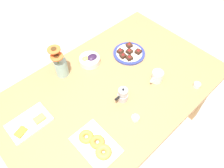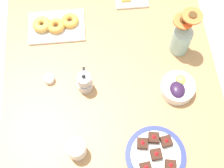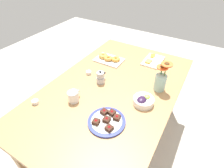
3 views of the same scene
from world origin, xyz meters
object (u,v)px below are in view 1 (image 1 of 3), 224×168
at_px(grape_bowl, 90,60).
at_px(dining_table, 112,94).
at_px(flower_vase, 61,66).
at_px(moka_pot, 123,95).
at_px(coffee_mug, 157,76).
at_px(dessert_plate, 129,53).
at_px(cheese_platter, 29,123).
at_px(croissant_platter, 96,145).
at_px(jam_cup_berry, 135,118).
at_px(jam_cup_honey, 197,85).

bearing_deg(grape_bowl, dining_table, 81.98).
bearing_deg(flower_vase, moka_pot, 109.79).
bearing_deg(dining_table, moka_pot, 82.98).
height_order(coffee_mug, dessert_plate, coffee_mug).
height_order(cheese_platter, flower_vase, flower_vase).
distance_m(croissant_platter, moka_pot, 0.37).
distance_m(coffee_mug, grape_bowl, 0.52).
height_order(dining_table, croissant_platter, croissant_platter).
bearing_deg(dessert_plate, moka_pot, 38.50).
bearing_deg(jam_cup_berry, moka_pot, -106.88).
distance_m(dessert_plate, moka_pot, 0.44).
height_order(croissant_platter, jam_cup_berry, croissant_platter).
distance_m(grape_bowl, jam_cup_honey, 0.80).
height_order(jam_cup_berry, flower_vase, flower_vase).
height_order(grape_bowl, flower_vase, flower_vase).
relative_size(coffee_mug, jam_cup_honey, 2.38).
bearing_deg(dessert_plate, jam_cup_honey, 102.15).
distance_m(dining_table, grape_bowl, 0.32).
bearing_deg(grape_bowl, coffee_mug, 116.99).
distance_m(coffee_mug, jam_cup_berry, 0.36).
bearing_deg(croissant_platter, dining_table, -145.31).
relative_size(cheese_platter, jam_cup_honey, 5.42).
xyz_separation_m(jam_cup_berry, moka_pot, (-0.05, -0.16, 0.03)).
bearing_deg(cheese_platter, flower_vase, -153.56).
distance_m(grape_bowl, cheese_platter, 0.63).
xyz_separation_m(grape_bowl, cheese_platter, (0.61, 0.15, -0.02)).
xyz_separation_m(coffee_mug, jam_cup_berry, (0.34, 0.11, -0.03)).
relative_size(cheese_platter, moka_pot, 2.18).
bearing_deg(jam_cup_honey, coffee_mug, -53.91).
distance_m(dining_table, croissant_platter, 0.45).
bearing_deg(jam_cup_berry, grape_bowl, -100.40).
distance_m(cheese_platter, dessert_plate, 0.90).
bearing_deg(jam_cup_berry, cheese_platter, -40.41).
relative_size(cheese_platter, dessert_plate, 1.03).
distance_m(cheese_platter, jam_cup_honey, 1.16).
relative_size(jam_cup_berry, dessert_plate, 0.19).
bearing_deg(jam_cup_honey, moka_pot, -31.44).
xyz_separation_m(grape_bowl, flower_vase, (0.22, -0.05, 0.06)).
relative_size(croissant_platter, jam_cup_berry, 5.83).
distance_m(coffee_mug, moka_pot, 0.30).
distance_m(jam_cup_berry, flower_vase, 0.64).
relative_size(coffee_mug, moka_pot, 0.96).
relative_size(jam_cup_honey, dessert_plate, 0.19).
height_order(grape_bowl, jam_cup_honey, grape_bowl).
bearing_deg(cheese_platter, jam_cup_berry, 139.59).
height_order(cheese_platter, moka_pot, moka_pot).
distance_m(grape_bowl, jam_cup_berry, 0.59).
xyz_separation_m(grape_bowl, dessert_plate, (-0.29, 0.14, -0.02)).
distance_m(croissant_platter, dessert_plate, 0.79).
distance_m(coffee_mug, jam_cup_honey, 0.29).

